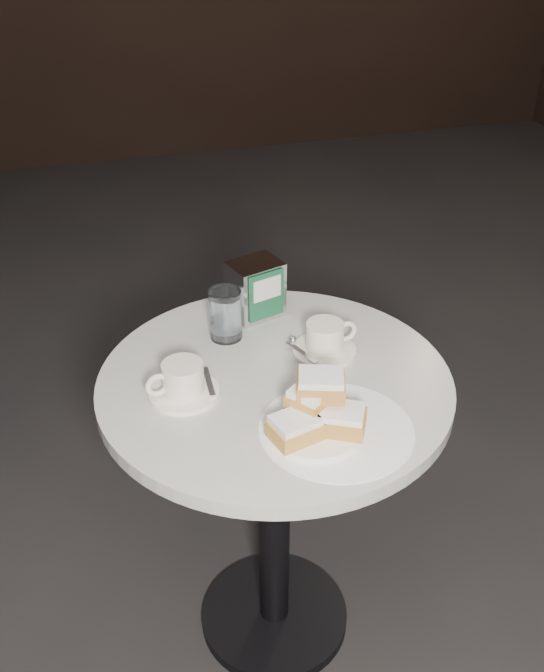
{
  "coord_description": "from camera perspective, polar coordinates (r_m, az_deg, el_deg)",
  "views": [
    {
      "loc": [
        -0.34,
        -1.14,
        1.61
      ],
      "look_at": [
        0.0,
        0.02,
        0.83
      ],
      "focal_mm": 40.0,
      "sensor_mm": 36.0,
      "label": 1
    }
  ],
  "objects": [
    {
      "name": "coffee_cup_right",
      "position": [
        1.53,
        4.07,
        -0.3
      ],
      "size": [
        0.15,
        0.14,
        0.07
      ],
      "rotation": [
        0.0,
        0.0,
        0.1
      ],
      "color": "white",
      "rests_on": "cafe_table"
    },
    {
      "name": "cafe_table",
      "position": [
        1.6,
        0.21,
        -8.95
      ],
      "size": [
        0.7,
        0.7,
        0.74
      ],
      "color": "black",
      "rests_on": "ground"
    },
    {
      "name": "water_glass_right",
      "position": [
        1.66,
        -0.67,
        3.63
      ],
      "size": [
        0.08,
        0.08,
        0.12
      ],
      "rotation": [
        0.0,
        0.0,
        -0.14
      ],
      "color": "silver",
      "rests_on": "cafe_table"
    },
    {
      "name": "water_glass_left",
      "position": [
        1.57,
        -3.56,
        1.6
      ],
      "size": [
        0.09,
        0.09,
        0.11
      ],
      "rotation": [
        0.0,
        0.0,
        -0.32
      ],
      "color": "white",
      "rests_on": "cafe_table"
    },
    {
      "name": "sugar_spill",
      "position": [
        1.35,
        4.92,
        -7.1
      ],
      "size": [
        0.33,
        0.33,
        0.0
      ],
      "primitive_type": "cylinder",
      "rotation": [
        0.0,
        0.0,
        0.18
      ],
      "color": "white",
      "rests_on": "cafe_table"
    },
    {
      "name": "ground",
      "position": [
        2.0,
        0.17,
        -20.72
      ],
      "size": [
        7.0,
        7.0,
        0.0
      ],
      "primitive_type": "plane",
      "color": "black",
      "rests_on": "ground"
    },
    {
      "name": "beignet_plate",
      "position": [
        1.32,
        3.41,
        -5.9
      ],
      "size": [
        0.19,
        0.18,
        0.11
      ],
      "rotation": [
        0.0,
        0.0,
        -0.06
      ],
      "color": "white",
      "rests_on": "cafe_table"
    },
    {
      "name": "napkin_dispenser",
      "position": [
        1.64,
        -1.27,
        3.6
      ],
      "size": [
        0.13,
        0.12,
        0.13
      ],
      "rotation": [
        0.0,
        0.0,
        0.29
      ],
      "color": "silver",
      "rests_on": "cafe_table"
    },
    {
      "name": "coffee_cup_left",
      "position": [
        1.42,
        -6.83,
        -3.48
      ],
      "size": [
        0.16,
        0.16,
        0.07
      ],
      "rotation": [
        0.0,
        0.0,
        0.2
      ],
      "color": "white",
      "rests_on": "cafe_table"
    }
  ]
}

